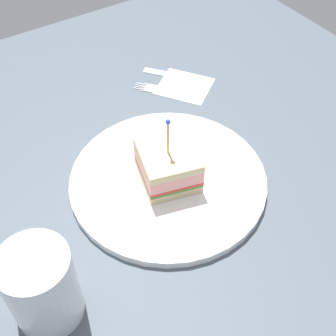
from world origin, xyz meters
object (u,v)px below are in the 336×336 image
(napkin, at_px, (184,86))
(drink_glass, at_px, (43,290))
(fork, at_px, (159,90))
(knife, at_px, (171,75))
(sandwich_half_center, at_px, (167,165))
(plate, at_px, (168,180))

(napkin, bearing_deg, drink_glass, 125.57)
(fork, relative_size, knife, 0.96)
(sandwich_half_center, bearing_deg, napkin, -40.59)
(napkin, relative_size, knife, 0.89)
(fork, bearing_deg, knife, -58.81)
(sandwich_half_center, distance_m, knife, 0.27)
(plate, relative_size, fork, 2.93)
(plate, bearing_deg, fork, -28.91)
(plate, bearing_deg, napkin, -40.35)
(knife, bearing_deg, drink_glass, 129.63)
(fork, bearing_deg, drink_glass, 130.60)
(plate, height_order, fork, plate)
(plate, relative_size, drink_glass, 2.61)
(plate, distance_m, fork, 0.22)
(napkin, bearing_deg, sandwich_half_center, 139.41)
(sandwich_half_center, xyz_separation_m, drink_glass, (-0.09, 0.22, 0.01))
(plate, distance_m, knife, 0.26)
(drink_glass, height_order, knife, drink_glass)
(plate, xyz_separation_m, fork, (0.19, -0.11, -0.00))
(drink_glass, xyz_separation_m, fork, (0.28, -0.33, -0.05))
(sandwich_half_center, relative_size, napkin, 1.22)
(napkin, height_order, knife, knife)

